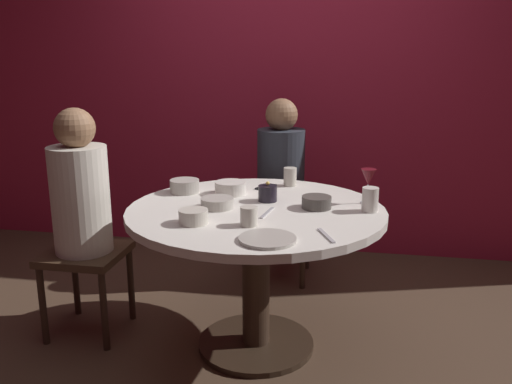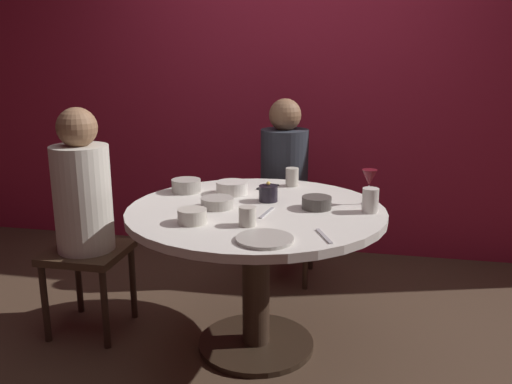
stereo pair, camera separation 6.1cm
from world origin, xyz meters
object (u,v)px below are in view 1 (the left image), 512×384
Objects in this scene: seated_diner_back at (281,170)px; candle_holder at (268,193)px; cup_by_right_diner at (290,177)px; bowl_small_white at (193,217)px; cup_near_candle at (370,200)px; bowl_sauce_side at (185,186)px; dinner_plate at (268,239)px; cell_phone at (266,187)px; bowl_serving_large at (217,203)px; seated_diner_left at (81,199)px; wine_glass at (368,178)px; cup_by_left_diner at (249,216)px; bowl_salad_center at (231,188)px; bowl_rice_portion at (317,202)px; dining_table at (256,240)px.

seated_diner_back is 11.68× the size of candle_holder.
bowl_small_white is at bearing -113.82° from cup_by_right_diner.
cup_near_candle is (0.77, 0.33, 0.03)m from bowl_small_white.
dinner_plate is at bearing -50.55° from bowl_sauce_side.
cup_by_right_diner reaches higher than cell_phone.
cup_near_candle is (0.56, -0.37, 0.05)m from cell_phone.
cup_by_right_diner is at bearing 91.10° from dinner_plate.
candle_holder is 0.64× the size of bowl_serving_large.
bowl_serving_large is (-0.17, -0.44, 0.02)m from cell_phone.
dinner_plate is at bearing -23.42° from seated_diner_left.
seated_diner_back is at bearing 92.66° from candle_holder.
seated_diner_back reaches higher than candle_holder.
wine_glass reaches higher than dinner_plate.
bowl_small_white is 0.56m from bowl_sauce_side.
candle_holder reaches higher than dinner_plate.
cup_by_left_diner is at bearing -148.97° from cup_near_candle.
cup_near_candle reaches higher than cup_by_right_diner.
cup_near_candle is at bearing 5.61° from bowl_serving_large.
cup_by_left_diner is at bearing 110.65° from cell_phone.
cup_by_right_diner is at bearing 83.04° from cup_by_left_diner.
bowl_sauce_side is at bearing -177.57° from bowl_salad_center.
bowl_salad_center is 1.98× the size of cup_by_left_diner.
cup_by_left_diner reaches higher than bowl_small_white.
seated_diner_back is 14.13× the size of cup_by_left_diner.
seated_diner_back is at bearing 95.34° from dinner_plate.
cup_near_candle is (1.47, 0.04, 0.06)m from seated_diner_left.
cup_near_candle reaches higher than bowl_rice_portion.
seated_diner_back is at bearing 125.83° from wine_glass.
bowl_serving_large is 0.26m from bowl_small_white.
cup_by_right_diner is at bearing 24.81° from seated_diner_left.
dinner_plate is 0.65m from cup_near_candle.
dining_table is at bearing 51.85° from bowl_small_white.
bowl_serving_large is at bearing -11.04° from seated_diner_back.
wine_glass is 0.16m from cup_near_candle.
wine_glass is at bearing -35.03° from cup_by_right_diner.
candle_holder reaches higher than bowl_rice_portion.
cup_by_left_diner is at bearing -50.03° from bowl_serving_large.
seated_diner_left is 14.31× the size of cup_by_left_diner.
seated_diner_back is 0.93m from wine_glass.
seated_diner_back reaches higher than cup_by_left_diner.
cell_phone is 0.87× the size of bowl_serving_large.
bowl_rice_portion is at bearing 33.18° from bowl_small_white.
bowl_serving_large is at bearing -46.56° from bowl_sauce_side.
candle_holder is (0.04, 0.13, 0.21)m from dining_table.
dining_table is 14.78× the size of cup_by_left_diner.
seated_diner_back reaches higher than dinner_plate.
dinner_plate is 0.76m from bowl_salad_center.
bowl_sauce_side is 1.52× the size of cup_by_right_diner.
seated_diner_left is 0.75m from bowl_small_white.
bowl_small_white is (-0.76, -0.47, -0.10)m from wine_glass.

